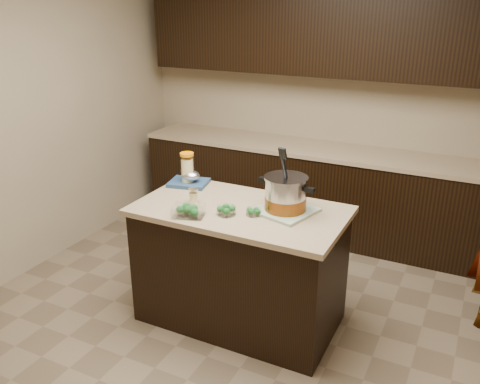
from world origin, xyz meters
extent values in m
plane|color=brown|center=(0.00, 0.00, 0.00)|extent=(4.00, 4.00, 0.00)
cube|color=tan|center=(0.00, 2.00, 1.35)|extent=(4.00, 0.04, 2.70)
cube|color=tan|center=(-2.00, 0.00, 1.35)|extent=(0.04, 4.00, 2.70)
cube|color=black|center=(0.00, 1.70, 0.43)|extent=(3.60, 0.60, 0.86)
cube|color=tan|center=(0.00, 1.70, 0.88)|extent=(3.60, 0.63, 0.04)
cube|color=black|center=(0.00, 1.82, 1.95)|extent=(3.60, 0.35, 0.75)
cube|color=black|center=(0.00, 0.00, 0.43)|extent=(1.40, 0.75, 0.86)
cube|color=tan|center=(0.00, 0.00, 0.88)|extent=(1.46, 0.81, 0.04)
cube|color=#537750|center=(0.30, 0.08, 0.91)|extent=(0.45, 0.45, 0.02)
cylinder|color=#B7B7BC|center=(0.30, 0.08, 1.03)|extent=(0.31, 0.31, 0.22)
cylinder|color=brown|center=(0.30, 0.08, 0.96)|extent=(0.32, 0.32, 0.09)
cylinder|color=#B7B7BC|center=(0.30, 0.08, 1.15)|extent=(0.33, 0.33, 0.01)
cube|color=black|center=(0.13, 0.10, 1.10)|extent=(0.07, 0.04, 0.03)
cube|color=black|center=(0.48, 0.06, 1.10)|extent=(0.07, 0.04, 0.03)
cylinder|color=black|center=(0.30, 0.05, 1.21)|extent=(0.04, 0.12, 0.27)
cylinder|color=#DBCC86|center=(-0.57, 0.24, 1.01)|extent=(0.12, 0.12, 0.21)
cylinder|color=white|center=(-0.57, 0.24, 1.02)|extent=(0.13, 0.13, 0.24)
cylinder|color=orange|center=(-0.57, 0.24, 1.15)|extent=(0.14, 0.14, 0.02)
cylinder|color=#DBCC86|center=(-0.34, -0.06, 0.94)|extent=(0.07, 0.07, 0.07)
cylinder|color=white|center=(-0.34, -0.06, 0.95)|extent=(0.07, 0.07, 0.10)
cylinder|color=silver|center=(-0.34, -0.06, 1.00)|extent=(0.08, 0.08, 0.02)
cylinder|color=silver|center=(0.14, -0.07, 0.92)|extent=(0.13, 0.13, 0.05)
cylinder|color=silver|center=(-0.03, -0.14, 0.93)|extent=(0.16, 0.16, 0.06)
cube|color=silver|center=(-0.25, -0.27, 0.94)|extent=(0.24, 0.20, 0.07)
cube|color=navy|center=(-0.57, 0.25, 0.91)|extent=(0.33, 0.29, 0.03)
ellipsoid|color=silver|center=(-0.55, 0.24, 0.97)|extent=(0.15, 0.12, 0.08)
camera|label=1|loc=(1.45, -2.90, 2.27)|focal=38.00mm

